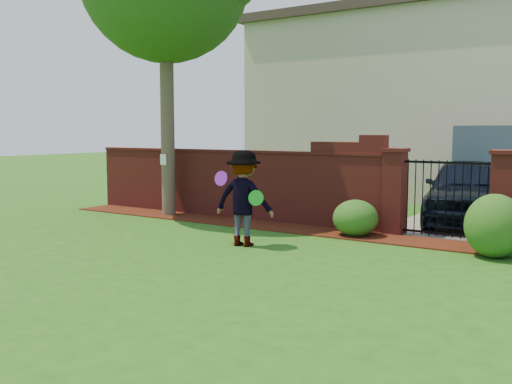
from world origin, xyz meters
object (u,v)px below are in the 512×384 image
Objects in this scene: car at (467,191)px; man at (243,198)px; frisbee_purple at (221,178)px; frisbee_green at (256,198)px.

car is 2.51× the size of man.
car is at bearing 56.62° from frisbee_purple.
car reaches higher than frisbee_purple.
frisbee_green is at bearing 3.50° from frisbee_purple.
man is 6.27× the size of frisbee_green.
frisbee_green is (0.36, -0.08, 0.04)m from man.
frisbee_purple is at bearing -134.67° from car.
car reaches higher than frisbee_green.
man is at bearing 167.50° from frisbee_green.
frisbee_green is at bearing -128.45° from car.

